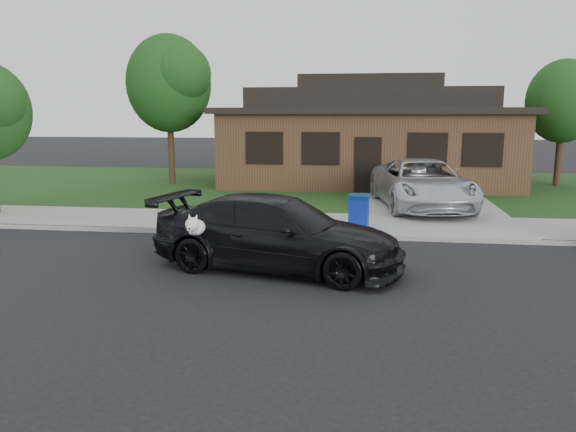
# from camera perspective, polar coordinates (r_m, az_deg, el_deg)

# --- Properties ---
(ground) EXTENTS (120.00, 120.00, 0.00)m
(ground) POSITION_cam_1_polar(r_m,az_deg,el_deg) (11.78, -12.04, -5.48)
(ground) COLOR black
(ground) RESTS_ON ground
(sidewalk) EXTENTS (60.00, 3.00, 0.12)m
(sidewalk) POSITION_cam_1_polar(r_m,az_deg,el_deg) (16.42, -6.12, -0.58)
(sidewalk) COLOR gray
(sidewalk) RESTS_ON ground
(curb) EXTENTS (60.00, 0.12, 0.12)m
(curb) POSITION_cam_1_polar(r_m,az_deg,el_deg) (15.00, -7.51, -1.67)
(curb) COLOR gray
(curb) RESTS_ON ground
(lawn) EXTENTS (60.00, 13.00, 0.13)m
(lawn) POSITION_cam_1_polar(r_m,az_deg,el_deg) (24.16, -1.52, 3.04)
(lawn) COLOR #193814
(lawn) RESTS_ON ground
(driveway) EXTENTS (4.50, 13.00, 0.14)m
(driveway) POSITION_cam_1_polar(r_m,az_deg,el_deg) (20.96, 13.49, 1.62)
(driveway) COLOR gray
(driveway) RESTS_ON ground
(sedan) EXTENTS (5.53, 3.19, 1.51)m
(sedan) POSITION_cam_1_polar(r_m,az_deg,el_deg) (11.50, -1.08, -1.76)
(sedan) COLOR black
(sedan) RESTS_ON ground
(minivan) EXTENTS (3.42, 5.94, 1.56)m
(minivan) POSITION_cam_1_polar(r_m,az_deg,el_deg) (18.75, 13.44, 3.22)
(minivan) COLOR silver
(minivan) RESTS_ON driveway
(recycling_bin) EXTENTS (0.60, 0.62, 0.91)m
(recycling_bin) POSITION_cam_1_polar(r_m,az_deg,el_deg) (15.15, 7.20, 0.47)
(recycling_bin) COLOR #0D2597
(recycling_bin) RESTS_ON sidewalk
(house) EXTENTS (12.60, 8.60, 4.65)m
(house) POSITION_cam_1_polar(r_m,az_deg,el_deg) (25.64, 8.15, 8.01)
(house) COLOR #422B1C
(house) RESTS_ON ground
(tree_0) EXTENTS (3.78, 3.60, 6.34)m
(tree_0) POSITION_cam_1_polar(r_m,az_deg,el_deg) (24.96, -11.75, 13.22)
(tree_0) COLOR #332114
(tree_0) RESTS_ON ground
(tree_1) EXTENTS (3.15, 3.00, 5.25)m
(tree_1) POSITION_cam_1_polar(r_m,az_deg,el_deg) (26.33, 26.56, 10.53)
(tree_1) COLOR #332114
(tree_1) RESTS_ON ground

